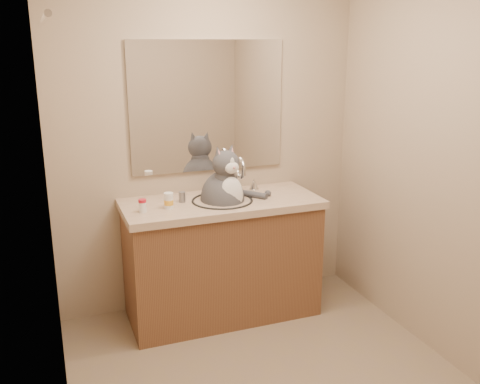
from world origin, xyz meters
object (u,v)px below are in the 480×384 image
at_px(grey_canister, 182,197).
at_px(pill_bottle_redcap, 143,206).
at_px(cat, 224,196).
at_px(pill_bottle_orange, 169,201).

bearing_deg(grey_canister, pill_bottle_redcap, -155.71).
distance_m(cat, grey_canister, 0.28).
relative_size(pill_bottle_redcap, pill_bottle_orange, 0.82).
bearing_deg(pill_bottle_orange, pill_bottle_redcap, -172.71).
relative_size(cat, pill_bottle_redcap, 6.96).
xyz_separation_m(pill_bottle_redcap, pill_bottle_orange, (0.17, 0.02, 0.01)).
height_order(cat, pill_bottle_orange, cat).
xyz_separation_m(cat, pill_bottle_redcap, (-0.56, -0.07, 0.01)).
bearing_deg(pill_bottle_redcap, cat, 7.40).
height_order(cat, grey_canister, cat).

